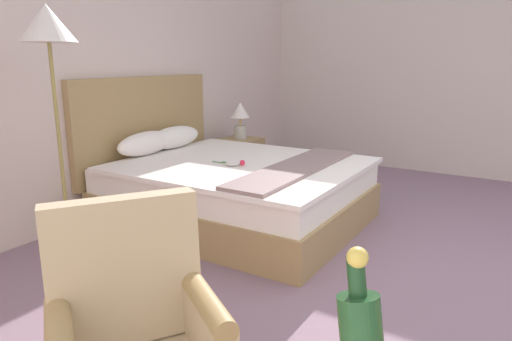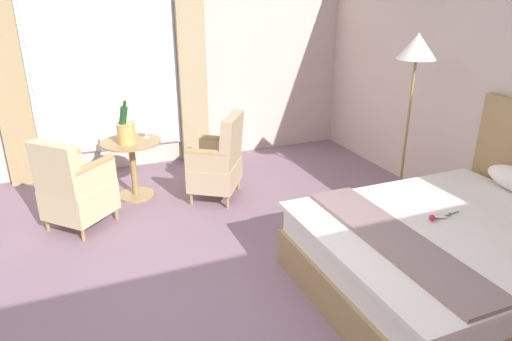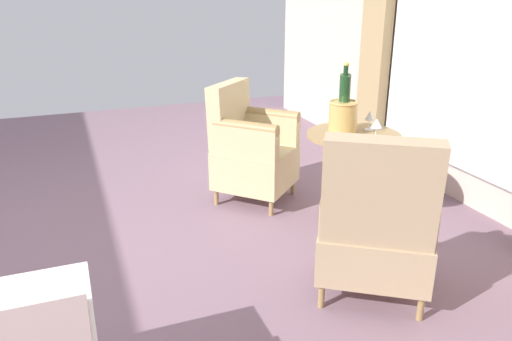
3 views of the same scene
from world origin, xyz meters
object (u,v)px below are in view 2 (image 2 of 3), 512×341
Objects in this scene: armchair_by_window at (219,162)px; wine_glass_near_edge at (124,129)px; side_table_round at (133,164)px; wine_glass_near_bucket at (146,128)px; armchair_facing_bed at (75,188)px; champagne_bucket at (126,130)px; bed at (462,250)px; floor_lamp_brass at (416,59)px.

wine_glass_near_edge is at bearing -120.12° from armchair_by_window.
side_table_round is 0.97m from armchair_by_window.
armchair_facing_bed reaches higher than wine_glass_near_bucket.
champagne_bucket reaches higher than side_table_round.
wine_glass_near_edge is (-0.10, -0.23, -0.01)m from wine_glass_near_bucket.
bed is 2.30× the size of armchair_by_window.
floor_lamp_brass reaches higher than armchair_by_window.
wine_glass_near_bucket is at bearing 118.04° from champagne_bucket.
bed is at bearing 51.32° from armchair_facing_bed.
armchair_by_window is 1.53m from armchair_facing_bed.
wine_glass_near_bucket reaches higher than side_table_round.
champagne_bucket reaches higher than armchair_by_window.
wine_glass_near_bucket is (-2.79, -1.93, 0.45)m from bed.
side_table_round is at bearing 130.19° from armchair_facing_bed.
armchair_facing_bed is at bearing -104.29° from floor_lamp_brass.
wine_glass_near_bucket is (-0.05, 0.18, 0.38)m from side_table_round.
floor_lamp_brass is 1.88× the size of armchair_by_window.
champagne_bucket is at bearing -32.92° from side_table_round.
armchair_facing_bed is at bearing -128.68° from bed.
bed reaches higher than wine_glass_near_edge.
champagne_bucket is at bearing -0.36° from wine_glass_near_edge.
wine_glass_near_bucket is at bearing -120.17° from floor_lamp_brass.
side_table_round is 4.69× the size of wine_glass_near_edge.
wine_glass_near_bucket is at bearing 125.72° from armchair_facing_bed.
bed is at bearing 27.57° from armchair_by_window.
champagne_bucket is at bearing -115.91° from floor_lamp_brass.
wine_glass_near_edge is at bearing -119.57° from floor_lamp_brass.
armchair_by_window reaches higher than wine_glass_near_bucket.
champagne_bucket is (0.07, -0.04, 0.41)m from side_table_round.
armchair_by_window reaches higher than side_table_round.
champagne_bucket reaches higher than armchair_facing_bed.
floor_lamp_brass is 2.76× the size of side_table_round.
wine_glass_near_edge is 0.15× the size of armchair_facing_bed.
bed is 3.46m from side_table_round.
armchair_by_window is (0.39, 0.89, 0.03)m from side_table_round.
champagne_bucket is at bearing -109.12° from armchair_by_window.
armchair_by_window is at bearing 66.18° from side_table_round.
wine_glass_near_edge is (-2.88, -2.16, 0.44)m from bed.
wine_glass_near_edge is at bearing -143.21° from bed.
wine_glass_near_edge reaches higher than side_table_round.
floor_lamp_brass is 3.18m from wine_glass_near_edge.
armchair_by_window is at bearing 70.88° from champagne_bucket.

